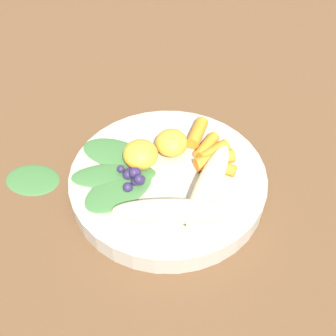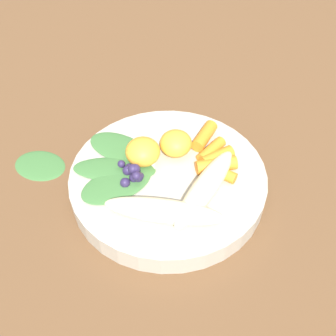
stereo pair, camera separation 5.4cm
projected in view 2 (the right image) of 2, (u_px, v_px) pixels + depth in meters
name	position (u px, v px, depth m)	size (l,w,h in m)	color
ground_plane	(168.00, 188.00, 0.57)	(2.40, 2.40, 0.00)	brown
bowl	(168.00, 181.00, 0.56)	(0.27, 0.27, 0.03)	#B2AD9E
banana_peeled_left	(205.00, 188.00, 0.51)	(0.15, 0.03, 0.03)	beige
banana_peeled_right	(160.00, 211.00, 0.48)	(0.15, 0.03, 0.03)	beige
orange_segment_near	(143.00, 152.00, 0.55)	(0.05, 0.05, 0.04)	#F4A833
orange_segment_far	(176.00, 143.00, 0.56)	(0.05, 0.05, 0.03)	#F4A833
carrot_front	(218.00, 171.00, 0.54)	(0.02, 0.02, 0.05)	orange
carrot_mid_left	(216.00, 165.00, 0.54)	(0.02, 0.02, 0.06)	orange
carrot_mid_right	(217.00, 157.00, 0.56)	(0.02, 0.02, 0.05)	orange
carrot_rear	(211.00, 150.00, 0.57)	(0.02, 0.02, 0.05)	orange
carrot_small	(204.00, 136.00, 0.59)	(0.02, 0.02, 0.05)	orange
blueberry_pile	(133.00, 173.00, 0.53)	(0.04, 0.04, 0.03)	#2D234C
coconut_shred_patch	(139.00, 167.00, 0.55)	(0.05, 0.05, 0.00)	white
kale_leaf_left	(119.00, 148.00, 0.58)	(0.10, 0.05, 0.01)	#3D7038
kale_leaf_right	(114.00, 171.00, 0.55)	(0.12, 0.05, 0.01)	#3D7038
kale_leaf_rear	(117.00, 184.00, 0.53)	(0.10, 0.06, 0.01)	#3D7038
kale_leaf_stray	(40.00, 164.00, 0.60)	(0.08, 0.06, 0.01)	#3D7038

